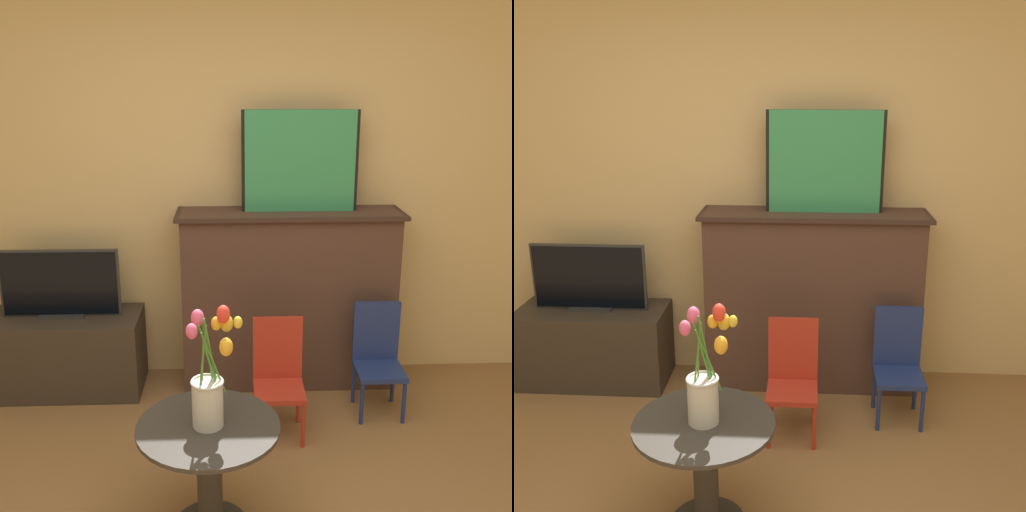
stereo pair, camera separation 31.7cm
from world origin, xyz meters
TOP-DOWN VIEW (x-y plane):
  - wall_back at (0.00, 2.13)m, footprint 8.00×0.06m
  - fireplace_mantel at (0.32, 1.93)m, footprint 1.42×0.39m
  - painting at (0.38, 1.93)m, footprint 0.72×0.03m
  - tv_stand at (-1.12, 1.86)m, footprint 0.97×0.45m
  - tv_monitor at (-1.12, 1.86)m, footprint 0.75×0.12m
  - chair_red at (0.21, 1.33)m, footprint 0.28×0.28m
  - chair_blue at (0.83, 1.54)m, footprint 0.28×0.28m
  - side_table at (-0.15, 0.53)m, footprint 0.62×0.62m
  - vase_tulips at (-0.14, 0.54)m, footprint 0.23×0.19m

SIDE VIEW (x-z plane):
  - tv_stand at x=-1.12m, z-range 0.00..0.51m
  - side_table at x=-0.15m, z-range 0.08..0.62m
  - chair_red at x=0.21m, z-range 0.02..0.69m
  - chair_blue at x=0.83m, z-range 0.02..0.69m
  - fireplace_mantel at x=0.32m, z-range 0.01..1.18m
  - tv_monitor at x=-1.12m, z-range 0.50..0.94m
  - vase_tulips at x=-0.14m, z-range 0.47..1.00m
  - wall_back at x=0.00m, z-range 0.00..2.70m
  - painting at x=0.38m, z-range 1.16..1.78m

